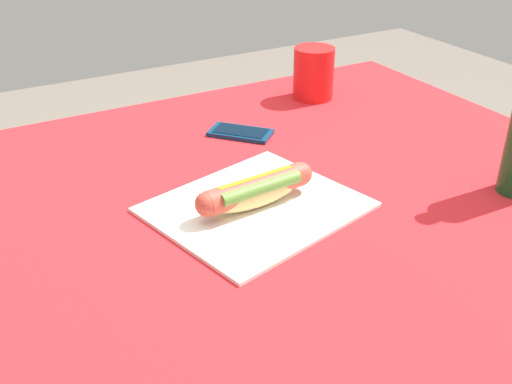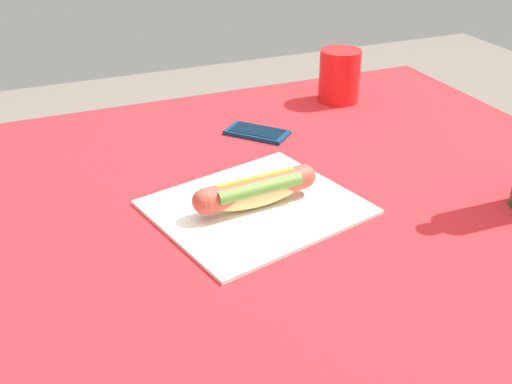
# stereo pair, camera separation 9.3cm
# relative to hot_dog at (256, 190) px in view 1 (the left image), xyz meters

# --- Properties ---
(dining_table) EXTENTS (1.20, 0.99, 0.76)m
(dining_table) POSITION_rel_hot_dog_xyz_m (-0.04, -0.02, -0.16)
(dining_table) COLOR brown
(dining_table) RESTS_ON ground
(paper_wrapper) EXTENTS (0.35, 0.32, 0.01)m
(paper_wrapper) POSITION_rel_hot_dog_xyz_m (0.00, -0.00, -0.03)
(paper_wrapper) COLOR silver
(paper_wrapper) RESTS_ON dining_table
(hot_dog) EXTENTS (0.21, 0.06, 0.05)m
(hot_dog) POSITION_rel_hot_dog_xyz_m (0.00, 0.00, 0.00)
(hot_dog) COLOR #E5BC75
(hot_dog) RESTS_ON paper_wrapper
(cell_phone) EXTENTS (0.13, 0.13, 0.01)m
(cell_phone) POSITION_rel_hot_dog_xyz_m (-0.11, -0.26, -0.03)
(cell_phone) COLOR #0A2D4C
(cell_phone) RESTS_ON dining_table
(drinking_cup) EXTENTS (0.09, 0.09, 0.11)m
(drinking_cup) POSITION_rel_hot_dog_xyz_m (-0.35, -0.37, 0.02)
(drinking_cup) COLOR red
(drinking_cup) RESTS_ON dining_table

